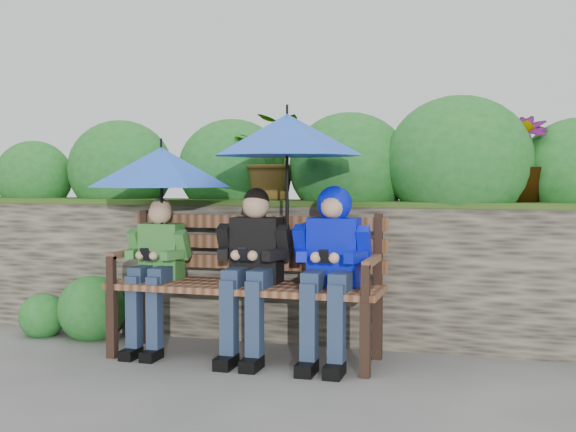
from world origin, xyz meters
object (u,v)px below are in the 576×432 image
(boy_left, at_px, (156,264))
(boy_right, at_px, (331,258))
(boy_middle, at_px, (252,263))
(umbrella_left, at_px, (161,167))
(park_bench, at_px, (248,275))
(umbrella_right, at_px, (287,135))

(boy_left, height_order, boy_right, boy_right)
(boy_middle, xyz_separation_m, boy_right, (0.53, 0.01, 0.05))
(boy_right, relative_size, umbrella_left, 1.13)
(boy_left, distance_m, boy_right, 1.23)
(park_bench, height_order, boy_middle, boy_middle)
(park_bench, bearing_deg, umbrella_right, -9.21)
(park_bench, bearing_deg, umbrella_left, -176.75)
(umbrella_left, xyz_separation_m, umbrella_right, (0.90, -0.01, 0.20))
(park_bench, height_order, boy_left, boy_left)
(umbrella_left, bearing_deg, park_bench, 3.25)
(park_bench, bearing_deg, boy_right, -7.14)
(umbrella_left, relative_size, umbrella_right, 1.01)
(boy_right, bearing_deg, park_bench, 172.86)
(park_bench, height_order, boy_right, boy_right)
(park_bench, relative_size, boy_right, 1.59)
(boy_right, distance_m, umbrella_left, 1.33)
(umbrella_right, bearing_deg, boy_right, -5.16)
(boy_middle, bearing_deg, boy_left, 179.34)
(boy_left, xyz_separation_m, boy_middle, (0.70, -0.01, 0.03))
(umbrella_left, bearing_deg, boy_middle, -4.22)
(boy_left, height_order, boy_middle, boy_middle)
(boy_left, bearing_deg, umbrella_right, 1.87)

